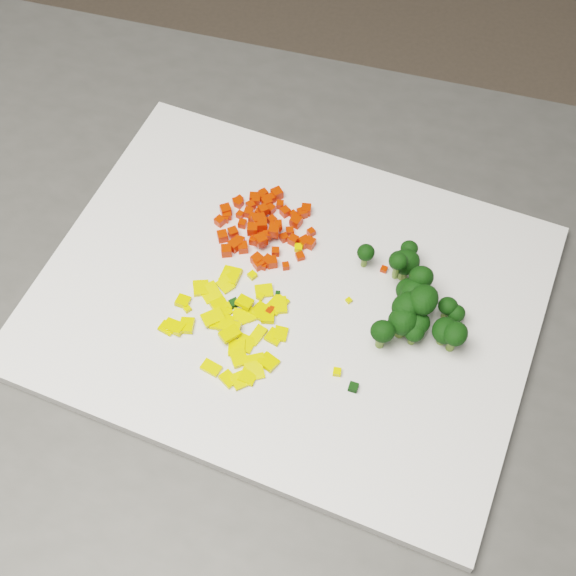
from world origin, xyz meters
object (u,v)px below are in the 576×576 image
(cutting_board, at_px, (288,297))
(carrot_pile, at_px, (262,224))
(counter_block, at_px, (259,455))
(broccoli_pile, at_px, (412,285))
(pepper_pile, at_px, (231,320))

(cutting_board, relative_size, carrot_pile, 4.50)
(cutting_board, bearing_deg, counter_block, 174.61)
(carrot_pile, bearing_deg, broccoli_pile, -13.17)
(carrot_pile, distance_m, pepper_pile, 0.11)
(counter_block, distance_m, broccoli_pile, 0.51)
(cutting_board, height_order, carrot_pile, carrot_pile)
(counter_block, relative_size, cutting_board, 2.06)
(cutting_board, bearing_deg, carrot_pile, 126.46)
(cutting_board, bearing_deg, broccoli_pile, 12.62)
(pepper_pile, bearing_deg, cutting_board, 49.19)
(pepper_pile, distance_m, broccoli_pile, 0.17)
(cutting_board, xyz_separation_m, carrot_pile, (-0.04, 0.06, 0.02))
(counter_block, bearing_deg, cutting_board, -5.39)
(counter_block, bearing_deg, pepper_pile, -84.73)
(pepper_pile, bearing_deg, broccoli_pile, 25.45)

